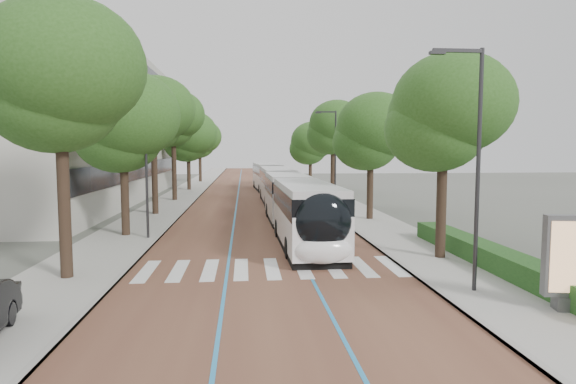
# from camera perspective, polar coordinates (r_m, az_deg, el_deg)

# --- Properties ---
(ground) EXTENTS (160.00, 160.00, 0.00)m
(ground) POSITION_cam_1_polar(r_m,az_deg,el_deg) (18.88, -2.36, -9.84)
(ground) COLOR #51544C
(ground) RESTS_ON ground
(road) EXTENTS (11.00, 140.00, 0.02)m
(road) POSITION_cam_1_polar(r_m,az_deg,el_deg) (58.43, -4.31, 0.25)
(road) COLOR brown
(road) RESTS_ON ground
(sidewalk_left) EXTENTS (4.00, 140.00, 0.12)m
(sidewalk_left) POSITION_cam_1_polar(r_m,az_deg,el_deg) (58.79, -11.64, 0.24)
(sidewalk_left) COLOR #9C9A94
(sidewalk_left) RESTS_ON ground
(sidewalk_right) EXTENTS (4.00, 140.00, 0.12)m
(sidewalk_right) POSITION_cam_1_polar(r_m,az_deg,el_deg) (59.02, 2.99, 0.35)
(sidewalk_right) COLOR #9C9A94
(sidewalk_right) RESTS_ON ground
(kerb_left) EXTENTS (0.20, 140.00, 0.14)m
(kerb_left) POSITION_cam_1_polar(r_m,az_deg,el_deg) (58.61, -9.79, 0.25)
(kerb_left) COLOR gray
(kerb_left) RESTS_ON ground
(kerb_right) EXTENTS (0.20, 140.00, 0.14)m
(kerb_right) POSITION_cam_1_polar(r_m,az_deg,el_deg) (58.78, 1.16, 0.34)
(kerb_right) COLOR gray
(kerb_right) RESTS_ON ground
(zebra_crossing) EXTENTS (10.55, 3.60, 0.01)m
(zebra_crossing) POSITION_cam_1_polar(r_m,az_deg,el_deg) (19.85, -1.92, -9.03)
(zebra_crossing) COLOR silver
(zebra_crossing) RESTS_ON ground
(lane_line_left) EXTENTS (0.12, 126.00, 0.01)m
(lane_line_left) POSITION_cam_1_polar(r_m,az_deg,el_deg) (58.43, -5.88, 0.25)
(lane_line_left) COLOR #257FBA
(lane_line_left) RESTS_ON road
(lane_line_right) EXTENTS (0.12, 126.00, 0.01)m
(lane_line_right) POSITION_cam_1_polar(r_m,az_deg,el_deg) (58.48, -2.74, 0.28)
(lane_line_right) COLOR #257FBA
(lane_line_right) RESTS_ON road
(office_building) EXTENTS (18.11, 40.00, 14.00)m
(office_building) POSITION_cam_1_polar(r_m,az_deg,el_deg) (49.87, -27.29, 6.94)
(office_building) COLOR #AAA69D
(office_building) RESTS_ON ground
(hedge) EXTENTS (1.20, 14.00, 0.80)m
(hedge) POSITION_cam_1_polar(r_m,az_deg,el_deg) (21.23, 23.20, -7.14)
(hedge) COLOR #143B16
(hedge) RESTS_ON sidewalk_right
(streetlight_near) EXTENTS (1.82, 0.20, 8.00)m
(streetlight_near) POSITION_cam_1_polar(r_m,az_deg,el_deg) (16.98, 21.13, 4.61)
(streetlight_near) COLOR #29292C
(streetlight_near) RESTS_ON sidewalk_right
(streetlight_far) EXTENTS (1.82, 0.20, 8.00)m
(streetlight_far) POSITION_cam_1_polar(r_m,az_deg,el_deg) (40.92, 5.40, 4.96)
(streetlight_far) COLOR #29292C
(streetlight_far) RESTS_ON sidewalk_right
(lamp_post_left) EXTENTS (0.14, 0.14, 8.00)m
(lamp_post_left) POSITION_cam_1_polar(r_m,az_deg,el_deg) (26.75, -16.46, 3.27)
(lamp_post_left) COLOR #29292C
(lamp_post_left) RESTS_ON sidewalk_left
(trees_left) EXTENTS (6.36, 60.80, 9.82)m
(trees_left) POSITION_cam_1_polar(r_m,az_deg,el_deg) (45.31, -13.69, 7.18)
(trees_left) COLOR black
(trees_left) RESTS_ON ground
(trees_right) EXTENTS (5.73, 47.44, 9.05)m
(trees_right) POSITION_cam_1_polar(r_m,az_deg,el_deg) (42.83, 6.42, 6.56)
(trees_right) COLOR black
(trees_right) RESTS_ON ground
(lead_bus) EXTENTS (2.85, 18.44, 3.20)m
(lead_bus) POSITION_cam_1_polar(r_m,az_deg,el_deg) (27.46, 1.04, -1.71)
(lead_bus) COLOR black
(lead_bus) RESTS_ON ground
(bus_queued_0) EXTENTS (2.71, 12.43, 3.20)m
(bus_queued_0) POSITION_cam_1_polar(r_m,az_deg,el_deg) (43.33, -1.33, 0.75)
(bus_queued_0) COLOR white
(bus_queued_0) RESTS_ON ground
(bus_queued_1) EXTENTS (3.16, 12.51, 3.20)m
(bus_queued_1) POSITION_cam_1_polar(r_m,az_deg,el_deg) (56.98, -2.49, 1.77)
(bus_queued_1) COLOR white
(bus_queued_1) RESTS_ON ground
(ad_panel) EXTENTS (1.41, 0.63, 2.83)m
(ad_panel) POSITION_cam_1_polar(r_m,az_deg,el_deg) (16.42, 30.24, -7.04)
(ad_panel) COLOR #59595B
(ad_panel) RESTS_ON sidewalk_right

